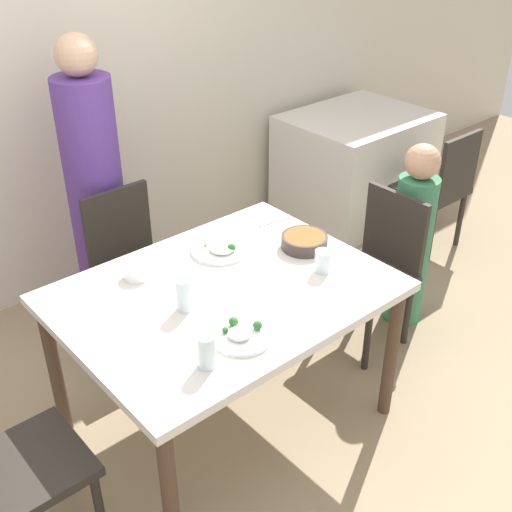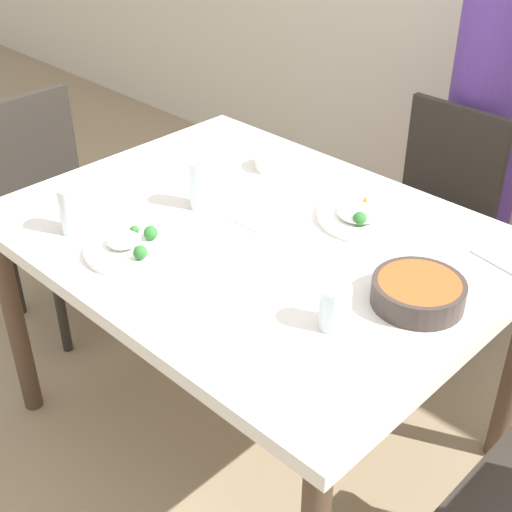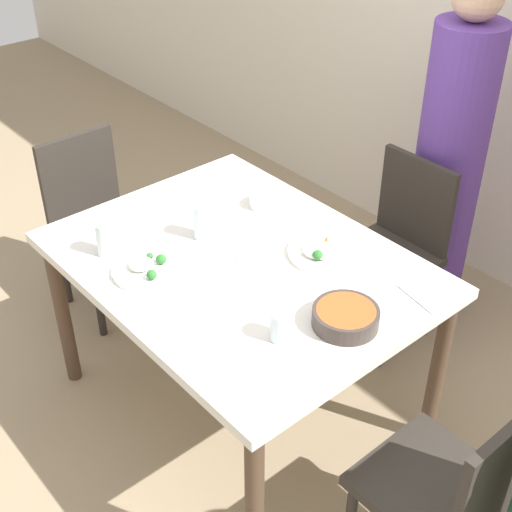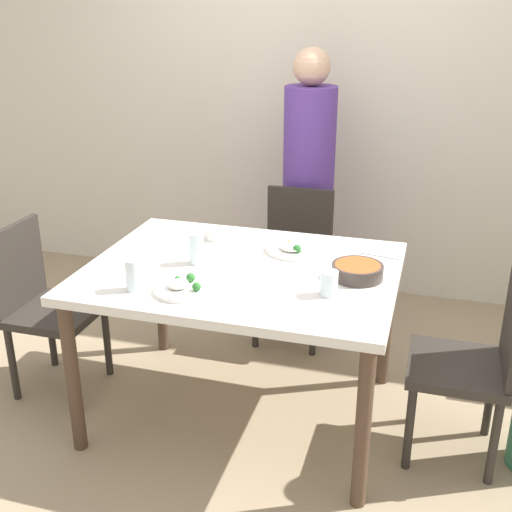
{
  "view_description": "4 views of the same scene",
  "coord_description": "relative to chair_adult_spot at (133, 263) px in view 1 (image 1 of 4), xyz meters",
  "views": [
    {
      "loc": [
        -1.35,
        -1.77,
        2.25
      ],
      "look_at": [
        0.11,
        -0.08,
        0.9
      ],
      "focal_mm": 45.0,
      "sensor_mm": 36.0,
      "label": 1
    },
    {
      "loc": [
        1.16,
        -1.18,
        1.74
      ],
      "look_at": [
        0.09,
        -0.09,
        0.75
      ],
      "focal_mm": 50.0,
      "sensor_mm": 36.0,
      "label": 2
    },
    {
      "loc": [
        1.63,
        -1.32,
        2.24
      ],
      "look_at": [
        0.11,
        -0.01,
        0.83
      ],
      "focal_mm": 50.0,
      "sensor_mm": 36.0,
      "label": 3
    },
    {
      "loc": [
        0.78,
        -2.45,
        1.83
      ],
      "look_at": [
        0.05,
        0.05,
        0.79
      ],
      "focal_mm": 45.0,
      "sensor_mm": 36.0,
      "label": 4
    }
  ],
  "objects": [
    {
      "name": "fork_steel",
      "position": [
        0.52,
        -0.54,
        0.29
      ],
      "size": [
        0.18,
        0.05,
        0.01
      ],
      "color": "silver",
      "rests_on": "dining_table"
    },
    {
      "name": "plate_rice_adult",
      "position": [
        -0.2,
        -1.15,
        0.3
      ],
      "size": [
        0.23,
        0.23,
        0.06
      ],
      "color": "white",
      "rests_on": "dining_table"
    },
    {
      "name": "dining_table",
      "position": [
        -0.05,
        -0.85,
        0.21
      ],
      "size": [
        1.34,
        1.02,
        0.75
      ],
      "color": "silver",
      "rests_on": "ground_plane"
    },
    {
      "name": "chair_adult_spot",
      "position": [
        0.0,
        0.0,
        0.0
      ],
      "size": [
        0.4,
        0.4,
        0.85
      ],
      "color": "#2D2823",
      "rests_on": "ground_plane"
    },
    {
      "name": "napkin_folded",
      "position": [
        -0.09,
        -0.78,
        0.29
      ],
      "size": [
        0.14,
        0.14,
        0.01
      ],
      "color": "white",
      "rests_on": "dining_table"
    },
    {
      "name": "wall_back",
      "position": [
        -0.05,
        0.76,
        0.89
      ],
      "size": [
        10.0,
        0.06,
        2.7
      ],
      "color": "beige",
      "rests_on": "ground_plane"
    },
    {
      "name": "bowl_curry",
      "position": [
        0.45,
        -0.82,
        0.32
      ],
      "size": [
        0.22,
        0.22,
        0.06
      ],
      "color": "#3D332D",
      "rests_on": "dining_table"
    },
    {
      "name": "person_child",
      "position": [
        1.24,
        -0.87,
        0.05
      ],
      "size": [
        0.22,
        0.22,
        1.07
      ],
      "color": "#387F56",
      "rests_on": "ground_plane"
    },
    {
      "name": "chair_empty_left",
      "position": [
        -1.05,
        -0.89,
        0.0
      ],
      "size": [
        0.4,
        0.4,
        0.85
      ],
      "rotation": [
        0.0,
        0.0,
        1.57
      ],
      "color": "#2D2823",
      "rests_on": "ground_plane"
    },
    {
      "name": "person_adult",
      "position": [
        0.0,
        0.33,
        0.28
      ],
      "size": [
        0.3,
        0.3,
        1.59
      ],
      "color": "#5B3893",
      "rests_on": "ground_plane"
    },
    {
      "name": "bowl_rice_small",
      "position": [
        -0.27,
        -0.53,
        0.31
      ],
      "size": [
        0.11,
        0.11,
        0.05
      ],
      "color": "white",
      "rests_on": "dining_table"
    },
    {
      "name": "ground_plane",
      "position": [
        -0.05,
        -0.85,
        -0.46
      ],
      "size": [
        10.0,
        10.0,
        0.0
      ],
      "primitive_type": "plane",
      "color": "#998466"
    },
    {
      "name": "glass_water_center",
      "position": [
        -0.39,
        -1.19,
        0.35
      ],
      "size": [
        0.07,
        0.07,
        0.13
      ],
      "color": "silver",
      "rests_on": "dining_table"
    },
    {
      "name": "chair_child_spot",
      "position": [
        0.96,
        -0.87,
        0.0
      ],
      "size": [
        0.4,
        0.4,
        0.85
      ],
      "rotation": [
        0.0,
        0.0,
        -1.57
      ],
      "color": "#2D2823",
      "rests_on": "ground_plane"
    },
    {
      "name": "glass_water_tall",
      "position": [
        -0.25,
        -0.86,
        0.36
      ],
      "size": [
        0.07,
        0.07,
        0.14
      ],
      "color": "silver",
      "rests_on": "dining_table"
    },
    {
      "name": "chair_background",
      "position": [
        2.04,
        -0.49,
        0.0
      ],
      "size": [
        0.4,
        0.4,
        0.85
      ],
      "rotation": [
        0.0,
        0.0,
        3.14
      ],
      "color": "#2D2823",
      "rests_on": "ground_plane"
    },
    {
      "name": "background_table",
      "position": [
        2.04,
        0.25,
        -0.08
      ],
      "size": [
        0.99,
        0.8,
        0.76
      ],
      "color": "silver",
      "rests_on": "ground_plane"
    },
    {
      "name": "plate_rice_child",
      "position": [
        0.13,
        -0.6,
        0.3
      ],
      "size": [
        0.26,
        0.26,
        0.06
      ],
      "color": "white",
      "rests_on": "dining_table"
    },
    {
      "name": "glass_water_short",
      "position": [
        0.37,
        -1.02,
        0.34
      ],
      "size": [
        0.07,
        0.07,
        0.1
      ],
      "color": "silver",
      "rests_on": "dining_table"
    }
  ]
}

